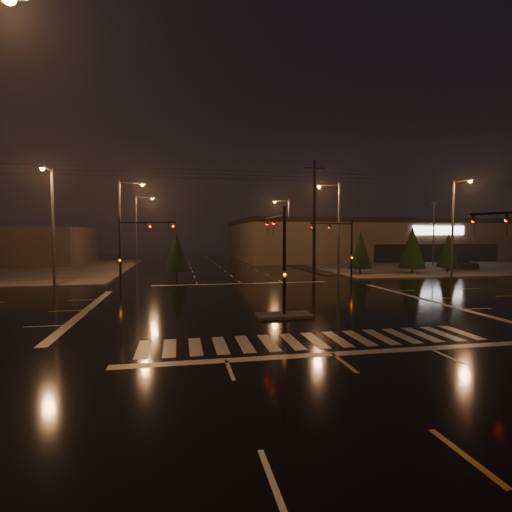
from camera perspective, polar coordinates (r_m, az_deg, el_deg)
The scene contains 23 objects.
ground at distance 25.84m, azimuth 1.72°, elevation -6.88°, with size 140.00×140.00×0.00m, color black.
sidewalk_ne at distance 65.53m, azimuth 21.95°, elevation -1.05°, with size 36.00×36.00×0.12m, color #4B4843.
median_island at distance 22.01m, azimuth 4.04°, elevation -8.43°, with size 3.00×1.60×0.15m, color #4B4843.
crosswalk at distance 17.37m, azimuth 8.42°, elevation -11.81°, with size 15.00×2.60×0.01m, color beige.
stop_bar_near at distance 15.57m, azimuth 10.94°, elevation -13.59°, with size 16.00×0.50×0.01m, color beige.
stop_bar_far at distance 36.54m, azimuth -2.09°, elevation -3.97°, with size 16.00×0.50×0.01m, color beige.
parking_lot at distance 66.78m, azimuth 26.48°, elevation -1.09°, with size 50.00×24.00×0.08m, color black.
retail_building at distance 81.64m, azimuth 18.84°, elevation 2.42°, with size 60.20×28.30×7.20m.
signal_mast_median at distance 22.48m, azimuth 3.46°, elevation 1.25°, with size 0.25×4.59×6.00m.
signal_mast_ne at distance 38.10m, azimuth 12.37°, elevation 1.96°, with size 4.84×1.86×6.00m.
signal_mast_nw at distance 35.19m, azimuth -17.35°, elevation 1.82°, with size 4.84×1.86×6.00m.
streetlight_1 at distance 43.21m, azimuth -18.47°, elevation 4.66°, with size 2.77×0.32×10.00m.
streetlight_2 at distance 59.11m, azimuth -16.46°, elevation 4.20°, with size 2.77×0.32×10.00m.
streetlight_3 at distance 44.17m, azimuth 11.39°, elevation 4.72°, with size 2.77×0.32×10.00m.
streetlight_4 at distance 63.12m, azimuth 4.44°, elevation 4.23°, with size 2.77×0.32×10.00m.
streetlight_5 at distance 37.51m, azimuth -27.18°, elevation 4.76°, with size 0.32×2.77×10.00m.
streetlight_6 at distance 45.40m, azimuth 26.54°, elevation 4.41°, with size 0.32×2.77×10.00m.
utility_pole_1 at distance 41.18m, azimuth 8.34°, elevation 5.33°, with size 2.20×0.32×12.00m.
conifer_0 at distance 46.52m, azimuth 14.69°, elevation 0.85°, with size 2.65×2.65×4.83m.
conifer_1 at distance 48.40m, azimuth 21.42°, elevation 1.17°, with size 3.03×3.03×5.43m.
conifer_2 at distance 51.82m, azimuth 25.77°, elevation 0.78°, with size 2.55×2.55×4.69m.
conifer_3 at distance 41.93m, azimuth -11.29°, elevation 0.52°, with size 2.52×2.52×4.63m.
car_parked at distance 58.04m, azimuth 26.95°, elevation -0.89°, with size 1.96×4.87×1.66m, color black.
Camera 1 is at (-5.62, -24.83, 4.43)m, focal length 28.00 mm.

